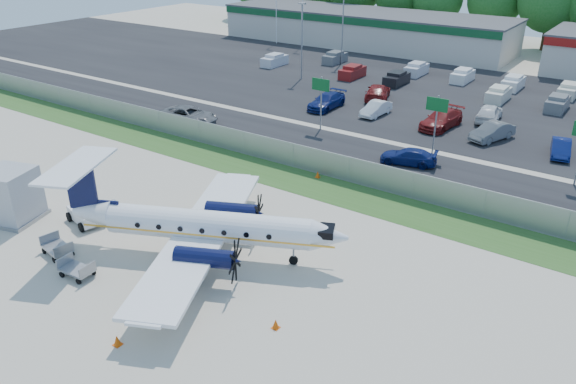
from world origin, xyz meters
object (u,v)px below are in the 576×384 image
Objects in this scene: aircraft at (203,225)px; service_container at (11,197)px; baggage_cart_near at (57,247)px; baggage_cart_far at (77,269)px; pushback_tug at (88,214)px.

service_container is (-13.23, -3.65, -0.40)m from aircraft.
service_container is at bearing 169.64° from baggage_cart_near.
baggage_cart_near is 2.91m from baggage_cart_far.
baggage_cart_far is (4.54, -4.24, -0.22)m from pushback_tug.
aircraft reaches higher than pushback_tug.
baggage_cart_near is at bearing 165.01° from baggage_cart_far.
baggage_cart_near is at bearing -10.36° from service_container.
pushback_tug is (-8.86, -1.28, -1.33)m from aircraft.
service_container is at bearing -151.54° from pushback_tug.
baggage_cart_far is at bearing -43.06° from pushback_tug.
aircraft reaches higher than service_container.
aircraft is 8.53× the size of baggage_cart_far.
baggage_cart_far is 0.50× the size of service_container.
aircraft is at bearing 51.98° from baggage_cart_far.
aircraft is 8.71m from baggage_cart_near.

